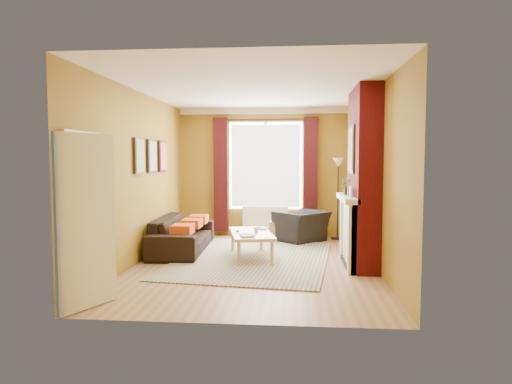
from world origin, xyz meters
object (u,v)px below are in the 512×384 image
coffee_table (251,235)px  armchair (301,226)px  floor_lamp (338,175)px  sofa (183,234)px  wicker_stool (276,231)px

coffee_table → armchair: bearing=49.4°
armchair → floor_lamp: floor_lamp is taller
coffee_table → sofa: bearing=147.0°
armchair → coffee_table: size_ratio=0.67×
wicker_stool → floor_lamp: floor_lamp is taller
sofa → wicker_stool: (1.69, 1.21, -0.12)m
coffee_table → floor_lamp: floor_lamp is taller
armchair → floor_lamp: bearing=157.1°
sofa → coffee_table: bearing=-112.5°
sofa → floor_lamp: floor_lamp is taller
sofa → coffee_table: (1.32, -0.49, 0.08)m
sofa → wicker_stool: size_ratio=5.14×
armchair → wicker_stool: 0.53m
armchair → wicker_stool: bearing=-51.4°
wicker_stool → floor_lamp: bearing=12.5°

